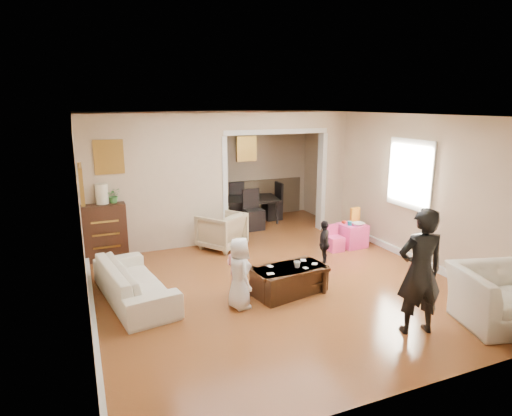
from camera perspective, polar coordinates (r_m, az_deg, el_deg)
name	(u,v)px	position (r m, az deg, el deg)	size (l,w,h in m)	color
floor	(260,270)	(7.48, 0.60, -8.18)	(7.00, 7.00, 0.00)	#985427
partition_left	(157,183)	(8.42, -12.96, 3.18)	(2.75, 0.18, 2.60)	#C8B292
partition_right	(331,171)	(9.81, 9.83, 4.78)	(0.55, 0.18, 2.60)	#C8B292
partition_header	(276,121)	(9.04, 2.59, 11.39)	(2.22, 0.18, 0.35)	#C8B292
window_pane	(411,174)	(8.19, 19.67, 4.22)	(0.03, 0.95, 1.10)	white
framed_art_partition	(109,157)	(8.15, -18.79, 6.38)	(0.45, 0.03, 0.55)	brown
framed_art_sofa_wall	(81,183)	(5.86, -22.03, 3.01)	(0.03, 0.55, 0.40)	brown
framed_art_alcove	(246,149)	(10.59, -1.26, 7.81)	(0.45, 0.03, 0.55)	brown
sofa	(134,281)	(6.57, -15.74, -9.29)	(1.91, 0.75, 0.56)	#EFE7CE
armchair_back	(222,231)	(8.50, -4.56, -2.97)	(0.76, 0.78, 0.71)	tan
armchair_front	(503,297)	(6.49, 29.72, -10.12)	(1.12, 0.98, 0.73)	#EFE7CE
dresser	(105,231)	(8.33, -19.25, -2.91)	(0.75, 0.42, 1.03)	#361A10
table_lamp	(102,194)	(8.17, -19.63, 1.77)	(0.22, 0.22, 0.36)	#F5EDC7
potted_plant	(114,195)	(8.19, -18.22, 1.60)	(0.25, 0.21, 0.27)	#397333
coffee_table	(289,280)	(6.58, 4.41, -9.44)	(1.08, 0.54, 0.41)	#372211
coffee_cup	(297,265)	(6.49, 5.44, -7.42)	(0.10, 0.10, 0.09)	beige
play_table	(352,235)	(8.81, 12.50, -3.52)	(0.47, 0.47, 0.46)	#FC429B
cereal_box	(355,215)	(8.85, 12.90, -0.91)	(0.20, 0.07, 0.30)	yellow
cyan_cup	(350,223)	(8.64, 12.24, -1.99)	(0.08, 0.08, 0.08)	teal
toy_block	(344,222)	(8.77, 11.50, -1.82)	(0.08, 0.06, 0.05)	red
play_bowl	(358,224)	(8.67, 13.31, -2.07)	(0.23, 0.23, 0.06)	white
dining_table	(244,210)	(10.32, -1.65, -0.31)	(1.64, 0.92, 0.58)	black
adult_person	(420,272)	(5.65, 20.77, -7.83)	(0.58, 0.38, 1.59)	black
child_kneel_a	(239,273)	(6.02, -2.19, -8.56)	(0.49, 0.32, 1.01)	silver
child_kneel_b	(238,266)	(6.49, -2.34, -7.61)	(0.42, 0.32, 0.85)	pink
child_toddler	(324,244)	(7.61, 8.95, -4.64)	(0.48, 0.20, 0.83)	black
craft_papers	(293,266)	(6.55, 4.86, -7.63)	(0.89, 0.41, 0.00)	white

